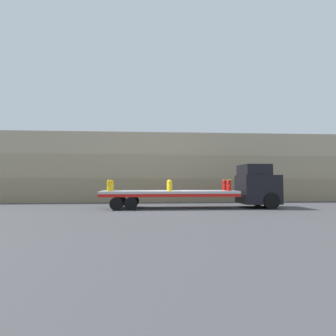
# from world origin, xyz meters

# --- Properties ---
(ground_plane) EXTENTS (120.00, 120.00, 0.00)m
(ground_plane) POSITION_xyz_m (0.00, 0.00, 0.00)
(ground_plane) COLOR #474749
(rock_cliff) EXTENTS (60.00, 3.30, 6.24)m
(rock_cliff) POSITION_xyz_m (0.00, 6.64, 3.12)
(rock_cliff) COLOR gray
(rock_cliff) RESTS_ON ground_plane
(truck_cab) EXTENTS (2.50, 2.58, 3.00)m
(truck_cab) POSITION_xyz_m (6.29, 0.00, 1.52)
(truck_cab) COLOR black
(truck_cab) RESTS_ON ground_plane
(flatbed_trailer) EXTENTS (9.22, 2.54, 1.19)m
(flatbed_trailer) POSITION_xyz_m (-0.52, 0.00, 0.98)
(flatbed_trailer) COLOR #B2B2B7
(flatbed_trailer) RESTS_ON ground_plane
(fire_hydrant_yellow_near_0) EXTENTS (0.36, 0.60, 0.75)m
(fire_hydrant_yellow_near_0) POSITION_xyz_m (-4.01, -0.54, 1.55)
(fire_hydrant_yellow_near_0) COLOR gold
(fire_hydrant_yellow_near_0) RESTS_ON flatbed_trailer
(fire_hydrant_yellow_far_0) EXTENTS (0.36, 0.60, 0.75)m
(fire_hydrant_yellow_far_0) POSITION_xyz_m (-4.01, 0.54, 1.55)
(fire_hydrant_yellow_far_0) COLOR gold
(fire_hydrant_yellow_far_0) RESTS_ON flatbed_trailer
(fire_hydrant_yellow_near_1) EXTENTS (0.36, 0.60, 0.75)m
(fire_hydrant_yellow_near_1) POSITION_xyz_m (0.00, -0.54, 1.55)
(fire_hydrant_yellow_near_1) COLOR gold
(fire_hydrant_yellow_near_1) RESTS_ON flatbed_trailer
(fire_hydrant_yellow_far_1) EXTENTS (0.36, 0.60, 0.75)m
(fire_hydrant_yellow_far_1) POSITION_xyz_m (0.00, 0.54, 1.55)
(fire_hydrant_yellow_far_1) COLOR gold
(fire_hydrant_yellow_far_1) RESTS_ON flatbed_trailer
(fire_hydrant_red_near_2) EXTENTS (0.36, 0.60, 0.75)m
(fire_hydrant_red_near_2) POSITION_xyz_m (4.01, -0.54, 1.55)
(fire_hydrant_red_near_2) COLOR red
(fire_hydrant_red_near_2) RESTS_ON flatbed_trailer
(fire_hydrant_red_far_2) EXTENTS (0.36, 0.60, 0.75)m
(fire_hydrant_red_far_2) POSITION_xyz_m (4.01, 0.54, 1.55)
(fire_hydrant_red_far_2) COLOR red
(fire_hydrant_red_far_2) RESTS_ON flatbed_trailer
(cargo_strap_rear) EXTENTS (0.05, 2.64, 0.01)m
(cargo_strap_rear) POSITION_xyz_m (-4.01, 0.00, 1.95)
(cargo_strap_rear) COLOR yellow
(cargo_strap_rear) RESTS_ON fire_hydrant_yellow_near_0
(cargo_strap_middle) EXTENTS (0.05, 2.64, 0.01)m
(cargo_strap_middle) POSITION_xyz_m (0.00, 0.00, 1.95)
(cargo_strap_middle) COLOR yellow
(cargo_strap_middle) RESTS_ON fire_hydrant_yellow_near_1
(cargo_strap_front) EXTENTS (0.05, 2.64, 0.01)m
(cargo_strap_front) POSITION_xyz_m (4.01, 0.00, 1.95)
(cargo_strap_front) COLOR yellow
(cargo_strap_front) RESTS_ON fire_hydrant_red_near_2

